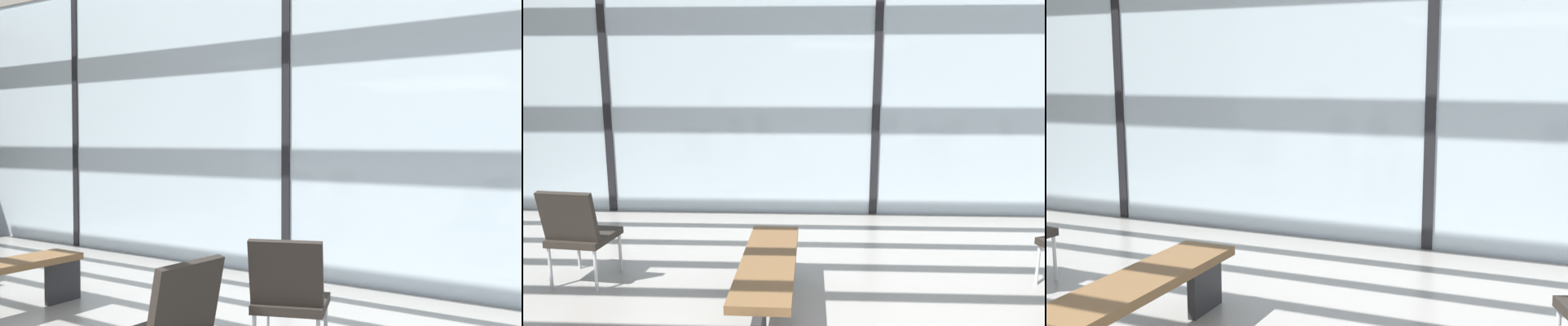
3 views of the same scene
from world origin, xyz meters
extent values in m
cube|color=silver|center=(0.00, 5.20, 1.79)|extent=(14.00, 0.08, 3.59)
cube|color=black|center=(-3.50, 5.20, 1.79)|extent=(0.10, 0.12, 3.59)
cube|color=black|center=(0.00, 5.20, 1.79)|extent=(0.10, 0.12, 3.59)
ellipsoid|color=silver|center=(-1.20, 9.80, 2.27)|extent=(11.26, 4.54, 4.54)
sphere|color=#9D9DA0|center=(-6.38, 9.80, 2.27)|extent=(2.50, 2.50, 2.50)
sphere|color=black|center=(-4.29, 7.71, 2.61)|extent=(0.28, 0.28, 0.28)
sphere|color=black|center=(-3.39, 7.71, 2.61)|extent=(0.28, 0.28, 0.28)
sphere|color=black|center=(-2.49, 7.71, 2.61)|extent=(0.28, 0.28, 0.28)
sphere|color=black|center=(-1.59, 7.71, 2.61)|extent=(0.28, 0.28, 0.28)
cylinder|color=#BCBCC1|center=(-2.61, 3.17, 0.18)|extent=(0.03, 0.03, 0.37)
cube|color=brown|center=(-1.17, 2.40, 0.44)|extent=(0.42, 1.50, 0.06)
cube|color=#262628|center=(-1.16, 3.07, 0.21)|extent=(0.06, 0.36, 0.41)
camera|label=1|loc=(3.50, -0.60, 1.51)|focal=42.04mm
camera|label=2|loc=(-0.90, -0.88, 1.80)|focal=32.25mm
camera|label=3|loc=(1.02, -0.47, 1.67)|focal=42.02mm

